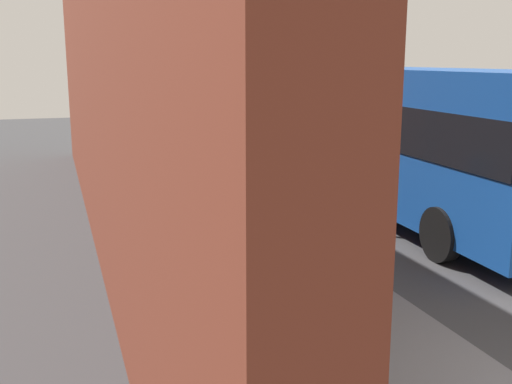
{
  "coord_description": "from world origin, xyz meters",
  "views": [
    {
      "loc": [
        -3.97,
        4.72,
        3.55
      ],
      "look_at": [
        4.31,
        1.98,
        1.66
      ],
      "focal_mm": 43.07,
      "sensor_mm": 36.0,
      "label": 1
    }
  ],
  "objects": [
    {
      "name": "bicycle_mid_rack",
      "position": [
        2.78,
        2.63,
        0.51
      ],
      "size": [
        0.48,
        1.76,
        0.97
      ],
      "color": "black",
      "rests_on": "sidewalk_pavement"
    },
    {
      "name": "pedestrian_near_bus",
      "position": [
        7.35,
        0.82,
        1.06
      ],
      "size": [
        0.34,
        0.57,
        1.54
      ],
      "color": "#334C8C",
      "rests_on": "sidewalk_pavement"
    },
    {
      "name": "bicycle_far_end",
      "position": [
        7.95,
        2.72,
        0.51
      ],
      "size": [
        0.55,
        1.74,
        0.97
      ],
      "color": "black",
      "rests_on": "sidewalk_pavement"
    },
    {
      "name": "sidewalk_pavement",
      "position": [
        8.0,
        1.75,
        0.06
      ],
      "size": [
        24.0,
        3.5,
        0.12
      ],
      "primitive_type": "cube",
      "color": "slate",
      "rests_on": "ground"
    },
    {
      "name": "bicycle_under_window",
      "position": [
        4.85,
        2.73,
        0.51
      ],
      "size": [
        0.48,
        1.76,
        0.97
      ],
      "color": "black",
      "rests_on": "sidewalk_pavement"
    },
    {
      "name": "city_bus",
      "position": [
        8.29,
        -3.0,
        1.92
      ],
      "size": [
        10.57,
        2.88,
        3.35
      ],
      "color": "#1951B2",
      "rests_on": "ground"
    },
    {
      "name": "street_lamp",
      "position": [
        8.62,
        0.3,
        3.16
      ],
      "size": [
        0.28,
        0.28,
        5.12
      ],
      "color": "#333338",
      "rests_on": "sidewalk_pavement"
    },
    {
      "name": "ground",
      "position": [
        6.0,
        -1.0,
        0.0
      ],
      "size": [
        60.0,
        60.0,
        0.0
      ],
      "primitive_type": "plane",
      "color": "#38383A"
    },
    {
      "name": "bicycle_nearest_sign",
      "position": [
        5.81,
        2.78,
        0.51
      ],
      "size": [
        0.54,
        1.75,
        0.97
      ],
      "color": "black",
      "rests_on": "sidewalk_pavement"
    },
    {
      "name": "bicycle_beside_lamp",
      "position": [
        6.93,
        2.76,
        0.51
      ],
      "size": [
        0.52,
        1.75,
        0.97
      ],
      "color": "black",
      "rests_on": "sidewalk_pavement"
    },
    {
      "name": "bicycle_by_door",
      "position": [
        3.82,
        2.75,
        0.51
      ],
      "size": [
        0.62,
        1.72,
        0.97
      ],
      "color": "black",
      "rests_on": "sidewalk_pavement"
    }
  ]
}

